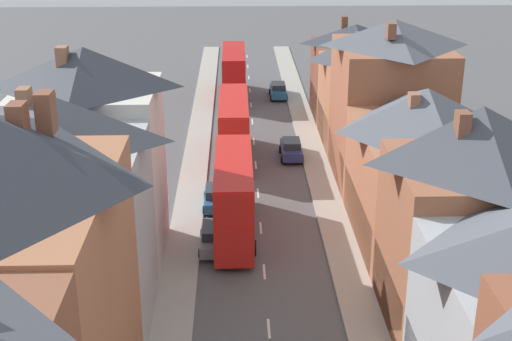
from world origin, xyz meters
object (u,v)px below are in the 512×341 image
(double_decker_bus_mid_street, at_px, (234,195))
(car_near_blue, at_px, (216,196))
(car_near_silver, at_px, (291,149))
(double_decker_bus_lead, at_px, (234,128))
(car_parked_right_a, at_px, (214,236))
(double_decker_bus_far_approaching, at_px, (234,73))
(car_parked_left_a, at_px, (278,90))

(double_decker_bus_mid_street, relative_size, car_near_blue, 2.53)
(double_decker_bus_mid_street, height_order, car_near_silver, double_decker_bus_mid_street)
(car_near_silver, bearing_deg, double_decker_bus_mid_street, -108.76)
(double_decker_bus_lead, bearing_deg, car_near_blue, -97.39)
(double_decker_bus_lead, distance_m, car_parked_right_a, 16.54)
(double_decker_bus_far_approaching, height_order, car_near_silver, double_decker_bus_far_approaching)
(double_decker_bus_lead, relative_size, car_near_silver, 2.57)
(double_decker_bus_lead, distance_m, car_near_blue, 10.23)
(car_near_blue, relative_size, car_parked_right_a, 0.96)
(car_near_blue, distance_m, car_parked_right_a, 6.41)
(double_decker_bus_mid_street, distance_m, double_decker_bus_far_approaching, 33.82)
(car_near_blue, bearing_deg, double_decker_bus_lead, 82.61)
(car_near_silver, xyz_separation_m, car_parked_left_a, (0.00, 19.24, -0.01))
(car_near_blue, height_order, car_parked_left_a, car_parked_left_a)
(double_decker_bus_mid_street, distance_m, car_near_blue, 5.03)
(double_decker_bus_lead, xyz_separation_m, double_decker_bus_far_approaching, (0.00, 19.43, 0.00))
(double_decker_bus_lead, xyz_separation_m, double_decker_bus_mid_street, (0.00, -14.39, 0.00))
(car_near_blue, bearing_deg, double_decker_bus_mid_street, -73.78)
(car_parked_right_a, bearing_deg, car_parked_left_a, 80.14)
(car_near_blue, bearing_deg, car_near_silver, 58.24)
(double_decker_bus_lead, distance_m, double_decker_bus_mid_street, 14.39)
(car_near_silver, bearing_deg, car_parked_right_a, -110.68)
(car_parked_right_a, bearing_deg, double_decker_bus_mid_street, 56.83)
(double_decker_bus_lead, height_order, double_decker_bus_mid_street, same)
(car_near_blue, height_order, car_near_silver, car_near_silver)
(double_decker_bus_far_approaching, xyz_separation_m, car_parked_left_a, (4.91, -0.13, -1.97))
(car_near_blue, relative_size, car_parked_left_a, 0.95)
(car_near_silver, bearing_deg, double_decker_bus_far_approaching, 104.22)
(car_near_blue, distance_m, car_parked_left_a, 29.91)
(double_decker_bus_mid_street, bearing_deg, car_parked_left_a, 81.71)
(double_decker_bus_far_approaching, height_order, car_parked_right_a, double_decker_bus_far_approaching)
(double_decker_bus_far_approaching, xyz_separation_m, car_near_silver, (4.91, -19.37, -1.97))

